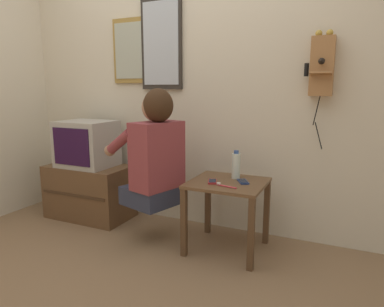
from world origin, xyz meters
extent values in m
plane|color=#846647|center=(0.00, 0.00, 0.00)|extent=(14.00, 14.00, 0.00)
cube|color=beige|center=(0.00, 0.99, 1.27)|extent=(6.80, 0.05, 2.55)
cube|color=brown|center=(0.50, 0.58, 0.51)|extent=(0.53, 0.50, 0.02)
cube|color=#523822|center=(0.25, 0.36, 0.25)|extent=(0.04, 0.04, 0.49)
cube|color=#523822|center=(0.74, 0.36, 0.25)|extent=(0.04, 0.04, 0.49)
cube|color=#523822|center=(0.25, 0.80, 0.25)|extent=(0.04, 0.04, 0.49)
cube|color=#523822|center=(0.74, 0.80, 0.25)|extent=(0.04, 0.04, 0.49)
cube|color=#2D3347|center=(-0.09, 0.49, 0.37)|extent=(0.45, 0.45, 0.14)
cube|color=brown|center=(-0.02, 0.47, 0.68)|extent=(0.32, 0.42, 0.50)
sphere|color=#A37556|center=(-0.02, 0.47, 1.04)|extent=(0.21, 0.21, 0.21)
ellipsoid|color=#382314|center=(0.00, 0.47, 1.05)|extent=(0.27, 0.27, 0.24)
cylinder|color=brown|center=(-0.29, 0.39, 0.78)|extent=(0.30, 0.16, 0.22)
cylinder|color=brown|center=(-0.20, 0.70, 0.78)|extent=(0.30, 0.16, 0.22)
sphere|color=#A37556|center=(-0.42, 0.42, 0.70)|extent=(0.09, 0.09, 0.09)
sphere|color=#A37556|center=(-0.32, 0.73, 0.70)|extent=(0.09, 0.09, 0.09)
cube|color=brown|center=(-0.87, 0.68, 0.24)|extent=(0.76, 0.42, 0.48)
cube|color=#432E1C|center=(-0.87, 0.47, 0.27)|extent=(0.68, 0.01, 0.02)
cube|color=#ADA89E|center=(-0.87, 0.68, 0.69)|extent=(0.47, 0.38, 0.41)
cube|color=#280F33|center=(-0.87, 0.48, 0.69)|extent=(0.38, 0.01, 0.32)
cube|color=#9E6B3D|center=(1.05, 0.91, 1.32)|extent=(0.16, 0.11, 0.40)
cube|color=#9E6B3D|center=(1.05, 0.83, 1.27)|extent=(0.14, 0.07, 0.03)
sphere|color=#B79338|center=(1.02, 0.90, 1.54)|extent=(0.05, 0.05, 0.05)
sphere|color=#B79338|center=(1.09, 0.90, 1.54)|extent=(0.05, 0.05, 0.05)
cone|color=black|center=(1.05, 0.81, 1.35)|extent=(0.04, 0.05, 0.04)
cylinder|color=black|center=(0.95, 0.91, 1.30)|extent=(0.03, 0.03, 0.09)
cylinder|color=black|center=(1.04, 0.90, 1.02)|extent=(0.04, 0.04, 0.22)
cylinder|color=black|center=(1.06, 0.90, 0.84)|extent=(0.07, 0.06, 0.19)
cube|color=olive|center=(-0.57, 0.95, 1.50)|extent=(0.32, 0.02, 0.56)
cube|color=#A8AD99|center=(-0.57, 0.94, 1.50)|extent=(0.28, 0.01, 0.48)
cube|color=#2D2823|center=(-0.24, 0.95, 1.55)|extent=(0.38, 0.03, 0.76)
cube|color=#B2BCC6|center=(-0.24, 0.93, 1.55)|extent=(0.33, 0.01, 0.68)
cube|color=maroon|center=(0.40, 0.52, 0.52)|extent=(0.10, 0.14, 0.01)
cube|color=black|center=(0.40, 0.52, 0.53)|extent=(0.08, 0.11, 0.00)
cube|color=navy|center=(0.60, 0.60, 0.52)|extent=(0.11, 0.14, 0.01)
cube|color=black|center=(0.60, 0.60, 0.53)|extent=(0.09, 0.11, 0.00)
cylinder|color=silver|center=(0.52, 0.69, 0.61)|extent=(0.06, 0.06, 0.19)
cylinder|color=#2D4C8C|center=(0.52, 0.69, 0.72)|extent=(0.03, 0.03, 0.02)
cylinder|color=#D83F4C|center=(0.54, 0.44, 0.52)|extent=(0.15, 0.04, 0.01)
cube|color=white|center=(0.47, 0.45, 0.53)|extent=(0.03, 0.02, 0.01)
camera|label=1|loc=(1.25, -1.68, 1.17)|focal=32.00mm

